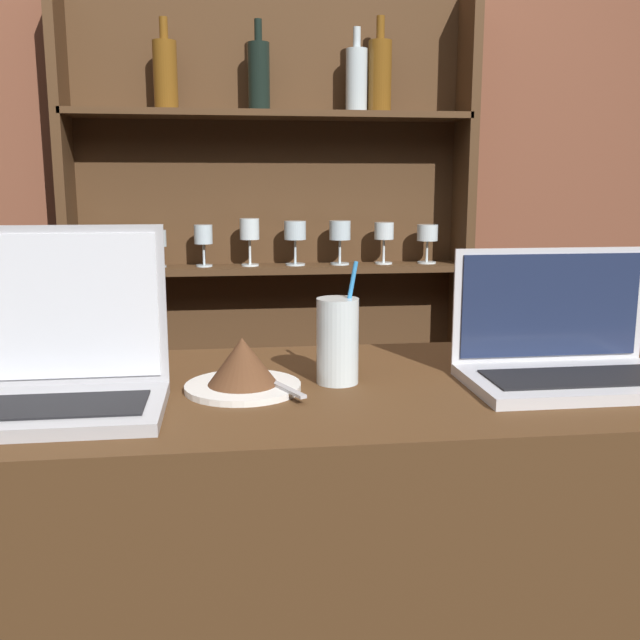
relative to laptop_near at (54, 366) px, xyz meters
name	(u,v)px	position (x,y,z in m)	size (l,w,h in m)	color
back_wall	(255,178)	(0.34, 1.40, 0.27)	(7.00, 0.06, 2.70)	brown
back_shelf	(273,279)	(0.40, 1.32, -0.06)	(1.29, 0.18, 1.93)	#472D19
laptop_near	(54,366)	(0.00, 0.00, 0.00)	(0.31, 0.20, 0.26)	#ADADB2
laptop_far	(566,353)	(0.79, 0.04, -0.02)	(0.34, 0.21, 0.21)	silver
cake_plate	(243,368)	(0.27, 0.06, -0.03)	(0.18, 0.18, 0.08)	white
water_glass	(338,341)	(0.42, 0.08, 0.01)	(0.07, 0.07, 0.20)	silver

